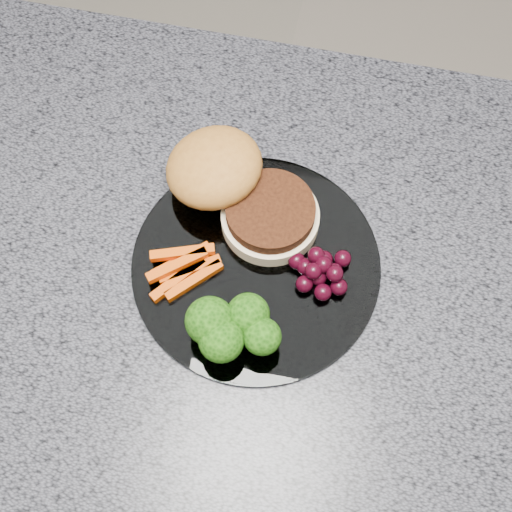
{
  "coord_description": "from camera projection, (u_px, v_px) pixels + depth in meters",
  "views": [
    {
      "loc": [
        0.18,
        -0.29,
        1.58
      ],
      "look_at": [
        0.12,
        0.0,
        0.93
      ],
      "focal_mm": 50.0,
      "sensor_mm": 36.0,
      "label": 1
    }
  ],
  "objects": [
    {
      "name": "island_cabinet",
      "position": [
        186.0,
        366.0,
        1.18
      ],
      "size": [
        1.2,
        0.6,
        0.86
      ],
      "primitive_type": "cube",
      "color": "#51391C",
      "rests_on": "ground"
    },
    {
      "name": "countertop",
      "position": [
        149.0,
        255.0,
        0.77
      ],
      "size": [
        1.2,
        0.6,
        0.04
      ],
      "primitive_type": "cube",
      "color": "#4F505A",
      "rests_on": "island_cabinet"
    },
    {
      "name": "plate",
      "position": [
        256.0,
        265.0,
        0.74
      ],
      "size": [
        0.26,
        0.26,
        0.01
      ],
      "primitive_type": "cylinder",
      "color": "white",
      "rests_on": "countertop"
    },
    {
      "name": "burger",
      "position": [
        234.0,
        187.0,
        0.75
      ],
      "size": [
        0.2,
        0.17,
        0.06
      ],
      "rotation": [
        0.0,
        0.0,
        -0.34
      ],
      "color": "beige",
      "rests_on": "plate"
    },
    {
      "name": "carrot_sticks",
      "position": [
        184.0,
        268.0,
        0.73
      ],
      "size": [
        0.08,
        0.08,
        0.02
      ],
      "rotation": [
        0.0,
        0.0,
        0.43
      ],
      "color": "#D34603",
      "rests_on": "plate"
    },
    {
      "name": "broccoli",
      "position": [
        230.0,
        327.0,
        0.68
      ],
      "size": [
        0.09,
        0.07,
        0.06
      ],
      "rotation": [
        0.0,
        0.0,
        0.21
      ],
      "color": "olive",
      "rests_on": "plate"
    },
    {
      "name": "grape_bunch",
      "position": [
        321.0,
        271.0,
        0.72
      ],
      "size": [
        0.07,
        0.06,
        0.03
      ],
      "rotation": [
        0.0,
        0.0,
        0.34
      ],
      "color": "black",
      "rests_on": "plate"
    }
  ]
}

